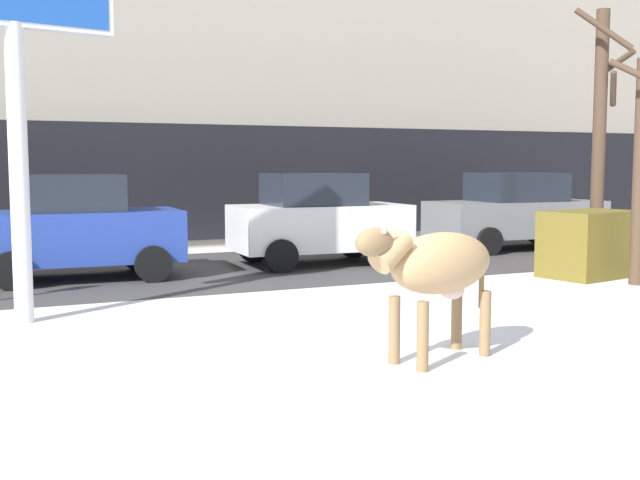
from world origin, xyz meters
name	(u,v)px	position (x,y,z in m)	size (l,w,h in m)	color
ground_plane	(352,366)	(0.00, 0.00, 0.00)	(120.00, 120.00, 0.00)	white
road_strip	(174,272)	(0.00, 7.50, 0.00)	(60.00, 5.60, 0.01)	#423F3F
cow_tan	(437,266)	(0.89, -0.18, 0.99)	(1.93, 0.96, 1.54)	tan
car_blue_hatchback	(77,227)	(-1.77, 7.30, 0.93)	(3.56, 2.03, 1.86)	#233D9E
car_white_hatchback	(318,219)	(2.94, 7.38, 0.93)	(3.56, 2.03, 1.86)	white
car_grey_sedan	(516,212)	(8.47, 8.08, 0.91)	(4.26, 2.10, 1.84)	slate
bare_tree_left_lot	(600,127)	(8.75, 5.73, 2.81)	(1.43, 1.40, 5.27)	#4C3828
dumpster	(590,244)	(6.74, 3.81, 0.60)	(1.70, 1.10, 1.20)	brown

